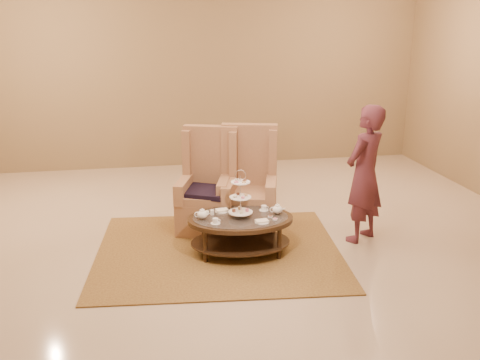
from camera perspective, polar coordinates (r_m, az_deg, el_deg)
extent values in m
plane|color=#BEA98D|center=(6.14, -0.28, -8.02)|extent=(8.00, 8.00, 0.00)
cube|color=white|center=(6.14, -0.28, -8.02)|extent=(8.00, 8.00, 0.02)
cube|color=olive|center=(9.56, -4.54, 11.88)|extent=(8.00, 0.04, 3.50)
cube|color=olive|center=(6.23, -2.31, -7.54)|extent=(2.97, 2.56, 0.01)
cylinder|color=black|center=(5.89, -3.72, -7.11)|extent=(0.05, 0.05, 0.39)
cylinder|color=black|center=(5.97, 4.21, -6.76)|extent=(0.05, 0.05, 0.39)
cylinder|color=black|center=(6.28, -3.90, -5.51)|extent=(0.05, 0.05, 0.39)
cylinder|color=black|center=(6.36, 3.52, -5.21)|extent=(0.05, 0.05, 0.39)
cylinder|color=silver|center=(5.93, 0.05, -1.75)|extent=(0.01, 0.01, 0.49)
torus|color=silver|center=(5.86, 0.05, 0.51)|extent=(0.13, 0.02, 0.12)
cylinder|color=white|center=(5.99, 0.05, -3.43)|extent=(0.29, 0.29, 0.01)
cylinder|color=white|center=(5.94, 0.05, -1.84)|extent=(0.26, 0.26, 0.01)
cylinder|color=white|center=(5.88, 0.05, -0.22)|extent=(0.23, 0.23, 0.01)
cylinder|color=#DD7185|center=(6.00, 0.76, -3.21)|extent=(0.04, 0.04, 0.03)
cylinder|color=tan|center=(6.06, -0.03, -3.00)|extent=(0.04, 0.04, 0.03)
cylinder|color=brown|center=(5.98, -0.67, -3.27)|extent=(0.04, 0.04, 0.03)
cylinder|color=beige|center=(5.92, 0.13, -3.49)|extent=(0.04, 0.04, 0.03)
ellipsoid|color=tan|center=(5.95, 0.64, -1.58)|extent=(0.05, 0.05, 0.03)
ellipsoid|color=brown|center=(5.99, -0.20, -1.47)|extent=(0.05, 0.05, 0.03)
ellipsoid|color=beige|center=(5.90, -0.55, -1.74)|extent=(0.05, 0.05, 0.03)
ellipsoid|color=#DD7185|center=(5.87, 0.31, -1.85)|extent=(0.05, 0.05, 0.03)
cube|color=brown|center=(5.91, 0.48, 0.02)|extent=(0.05, 0.03, 0.02)
cube|color=beige|center=(5.92, -0.32, 0.04)|extent=(0.05, 0.03, 0.02)
cube|color=#DD7185|center=(5.84, -0.39, -0.20)|extent=(0.05, 0.03, 0.02)
cube|color=tan|center=(5.83, 0.43, -0.22)|extent=(0.05, 0.03, 0.02)
ellipsoid|color=white|center=(5.95, -4.05, -3.68)|extent=(0.12, 0.12, 0.09)
cylinder|color=white|center=(5.93, -4.06, -3.24)|extent=(0.06, 0.06, 0.01)
sphere|color=white|center=(5.93, -4.06, -3.13)|extent=(0.02, 0.02, 0.02)
cone|color=white|center=(5.95, -3.35, -3.61)|extent=(0.07, 0.03, 0.05)
torus|color=white|center=(5.95, -4.61, -3.70)|extent=(0.07, 0.02, 0.07)
ellipsoid|color=white|center=(6.10, 4.02, -3.15)|extent=(0.12, 0.12, 0.09)
cylinder|color=white|center=(6.08, 4.02, -2.72)|extent=(0.06, 0.06, 0.01)
sphere|color=white|center=(6.08, 4.03, -2.61)|extent=(0.02, 0.02, 0.02)
cone|color=white|center=(6.11, 4.69, -3.08)|extent=(0.07, 0.03, 0.05)
torus|color=white|center=(6.09, 3.47, -3.17)|extent=(0.07, 0.02, 0.07)
cylinder|color=white|center=(5.83, -2.63, -4.63)|extent=(0.11, 0.11, 0.01)
cylinder|color=white|center=(5.82, -2.64, -4.36)|extent=(0.07, 0.07, 0.05)
torus|color=white|center=(5.82, -2.27, -4.34)|extent=(0.04, 0.01, 0.04)
cylinder|color=white|center=(6.21, 2.56, -3.23)|extent=(0.11, 0.11, 0.01)
cylinder|color=white|center=(6.20, 2.56, -2.97)|extent=(0.07, 0.07, 0.05)
torus|color=white|center=(6.21, 2.90, -2.96)|extent=(0.04, 0.01, 0.04)
cylinder|color=white|center=(6.18, -1.95, -3.34)|extent=(0.17, 0.17, 0.01)
cube|color=#EFE2CA|center=(6.17, -1.95, -3.22)|extent=(0.15, 0.12, 0.02)
cylinder|color=white|center=(5.86, 2.35, -4.51)|extent=(0.17, 0.17, 0.01)
cube|color=#EFE2CA|center=(5.85, 2.35, -4.38)|extent=(0.15, 0.12, 0.02)
cylinder|color=white|center=(6.07, -2.98, -3.47)|extent=(0.05, 0.05, 0.06)
cylinder|color=white|center=(5.94, 3.76, -4.20)|extent=(0.06, 0.06, 0.01)
cylinder|color=#DD7185|center=(5.93, 3.76, -4.11)|extent=(0.04, 0.04, 0.01)
cylinder|color=white|center=(6.01, 3.25, -3.92)|extent=(0.06, 0.06, 0.01)
cylinder|color=brown|center=(6.01, 3.25, -3.83)|extent=(0.04, 0.04, 0.01)
cylinder|color=white|center=(6.15, -3.57, -3.42)|extent=(0.06, 0.06, 0.01)
cylinder|color=beige|center=(6.15, -3.57, -3.34)|extent=(0.04, 0.04, 0.01)
cube|color=#A16F4B|center=(6.77, -3.45, -3.67)|extent=(0.87, 0.87, 0.42)
cube|color=#A16F4B|center=(6.64, -3.57, -1.74)|extent=(0.74, 0.74, 0.10)
cube|color=#A16F4B|center=(6.90, -3.06, 0.55)|extent=(0.70, 0.35, 1.29)
cube|color=#A16F4B|center=(6.85, -5.61, 2.94)|extent=(0.16, 0.24, 0.59)
cube|color=#A16F4B|center=(6.74, -0.68, 2.79)|extent=(0.16, 0.24, 0.59)
cube|color=#A16F4B|center=(6.68, -6.01, -0.98)|extent=(0.31, 0.63, 0.26)
cube|color=#A16F4B|center=(6.57, -1.13, -1.19)|extent=(0.31, 0.63, 0.26)
cube|color=black|center=(6.59, -3.63, -1.25)|extent=(0.71, 0.68, 0.06)
cube|color=#A16F4B|center=(6.77, 0.82, -3.61)|extent=(0.86, 0.86, 0.42)
cube|color=#A16F4B|center=(6.64, 0.79, -1.66)|extent=(0.73, 0.73, 0.10)
cube|color=#A16F4B|center=(6.91, 1.00, 0.67)|extent=(0.72, 0.32, 1.31)
cube|color=#A16F4B|center=(6.82, -1.54, 3.07)|extent=(0.15, 0.24, 0.60)
cube|color=#A16F4B|center=(6.78, 3.54, 2.96)|extent=(0.15, 0.24, 0.60)
cube|color=#A16F4B|center=(6.64, -1.71, -0.93)|extent=(0.28, 0.64, 0.26)
cube|color=#A16F4B|center=(6.60, 3.32, -1.06)|extent=(0.28, 0.64, 0.26)
imported|color=#56252F|center=(6.45, 13.14, 0.61)|extent=(0.72, 0.67, 1.65)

